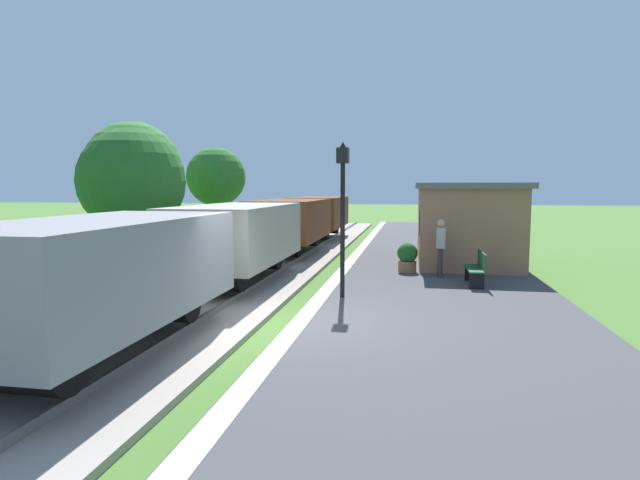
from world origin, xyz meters
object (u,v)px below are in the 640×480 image
bench_near_hut (477,268)px  bench_down_platform (451,236)px  tree_trackside_far (133,170)px  lamp_post_near (343,191)px  tree_field_left (216,177)px  potted_planter (407,257)px  freight_train (269,230)px  station_hut (465,223)px  person_waiting (440,246)px  tree_trackside_mid (132,181)px

bench_near_hut → bench_down_platform: bearing=90.0°
tree_trackside_far → lamp_post_near: bearing=-42.0°
tree_field_left → potted_planter: bearing=-47.0°
freight_train → bench_down_platform: freight_train is taller
station_hut → person_waiting: 3.49m
person_waiting → tree_field_left: tree_field_left is taller
lamp_post_near → tree_trackside_far: tree_trackside_far is taller
tree_trackside_far → freight_train: bearing=-31.7°
station_hut → potted_planter: bearing=-128.0°
potted_planter → lamp_post_near: lamp_post_near is taller
tree_trackside_mid → tree_trackside_far: bearing=119.8°
station_hut → potted_planter: 3.34m
station_hut → lamp_post_near: bearing=-117.8°
tree_field_left → tree_trackside_mid: bearing=-80.0°
bench_down_platform → lamp_post_near: lamp_post_near is taller
freight_train → bench_near_hut: size_ratio=17.33×
station_hut → freight_train: bearing=-168.5°
bench_near_hut → potted_planter: 2.66m
potted_planter → lamp_post_near: size_ratio=0.25×
bench_near_hut → tree_trackside_far: (-14.66, 7.95, 2.98)m
station_hut → lamp_post_near: size_ratio=1.57×
freight_train → tree_trackside_mid: size_ratio=5.46×
freight_train → tree_trackside_mid: (-3.83, -2.27, 1.68)m
person_waiting → tree_trackside_far: size_ratio=0.29×
station_hut → tree_trackside_mid: tree_trackside_mid is taller
station_hut → tree_field_left: (-12.90, 9.17, 1.83)m
station_hut → tree_trackside_far: tree_trackside_far is taller
person_waiting → freight_train: bearing=-19.3°
station_hut → lamp_post_near: (-3.48, -6.61, 1.15)m
bench_near_hut → person_waiting: (-0.92, 1.11, 0.46)m
station_hut → potted_planter: (-1.97, -2.53, -0.93)m
bench_down_platform → tree_field_left: bearing=161.5°
bench_down_platform → person_waiting: person_waiting is taller
bench_near_hut → tree_trackside_far: 16.94m
potted_planter → tree_trackside_far: bearing=154.6°
station_hut → tree_trackside_mid: bearing=-161.0°
potted_planter → tree_trackside_far: tree_trackside_far is taller
person_waiting → station_hut: bearing=-107.9°
person_waiting → lamp_post_near: 4.43m
potted_planter → lamp_post_near: 4.82m
potted_planter → tree_trackside_mid: (-8.66, -1.12, 2.35)m
bench_near_hut → station_hut: bearing=88.8°
tree_trackside_far → tree_field_left: tree_trackside_far is taller
person_waiting → tree_trackside_mid: size_ratio=0.36×
potted_planter → person_waiting: bearing=-38.9°
bench_near_hut → tree_trackside_far: bearing=151.5°
person_waiting → bench_near_hut: bearing=128.9°
tree_trackside_mid → tree_trackside_far: (-4.12, 7.19, 0.62)m
freight_train → tree_field_left: 12.37m
station_hut → person_waiting: (-1.01, -3.31, -0.47)m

